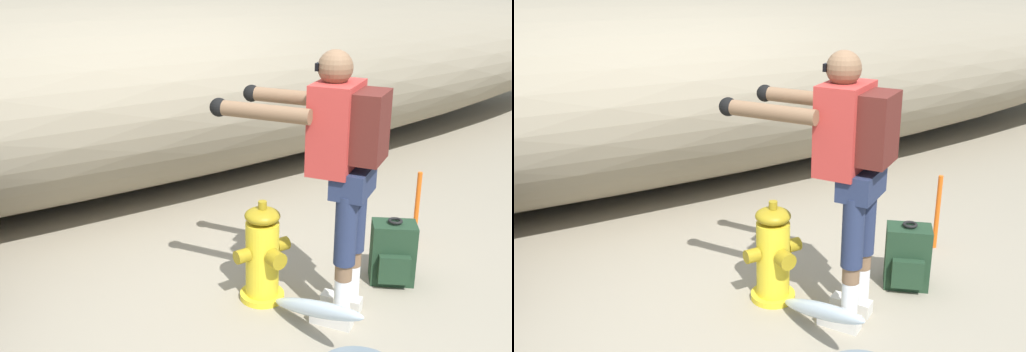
# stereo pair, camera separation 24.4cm
# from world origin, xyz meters

# --- Properties ---
(ground_plane) EXTENTS (56.00, 56.00, 0.04)m
(ground_plane) POSITION_xyz_m (0.00, 0.00, -0.02)
(ground_plane) COLOR gray
(dirt_embankment) EXTENTS (17.23, 3.20, 1.98)m
(dirt_embankment) POSITION_xyz_m (0.00, 3.05, 0.99)
(dirt_embankment) COLOR gray
(dirt_embankment) RESTS_ON ground_plane
(fire_hydrant) EXTENTS (0.40, 0.35, 0.70)m
(fire_hydrant) POSITION_xyz_m (0.09, 0.21, 0.32)
(fire_hydrant) COLOR yellow
(fire_hydrant) RESTS_ON ground_plane
(hydrant_water_jet) EXTENTS (0.48, 1.05, 0.40)m
(hydrant_water_jet) POSITION_xyz_m (0.09, -0.43, 0.16)
(hydrant_water_jet) COLOR silver
(hydrant_water_jet) RESTS_ON ground_plane
(utility_worker) EXTENTS (0.84, 1.03, 1.67)m
(utility_worker) POSITION_xyz_m (0.34, -0.19, 1.07)
(utility_worker) COLOR beige
(utility_worker) RESTS_ON ground_plane
(spare_backpack) EXTENTS (0.36, 0.36, 0.47)m
(spare_backpack) POSITION_xyz_m (0.97, -0.10, 0.22)
(spare_backpack) COLOR #1E3823
(spare_backpack) RESTS_ON ground_plane
(survey_stake) EXTENTS (0.04, 0.04, 0.60)m
(survey_stake) POSITION_xyz_m (1.58, 0.24, 0.30)
(survey_stake) COLOR #E55914
(survey_stake) RESTS_ON ground_plane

